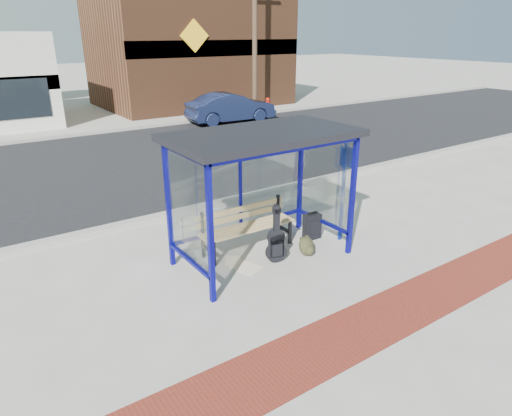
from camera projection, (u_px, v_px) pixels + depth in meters
ground at (263, 258)px, 8.64m from camera, size 120.00×120.00×0.00m
brick_paver_strip at (366, 326)px, 6.64m from camera, size 60.00×1.00×0.01m
curb_near at (192, 209)px, 10.84m from camera, size 60.00×0.25×0.12m
street_asphalt at (120, 164)px, 14.77m from camera, size 60.00×10.00×0.00m
curb_far at (78, 135)px, 18.67m from camera, size 60.00×0.25×0.12m
far_sidewalk at (67, 128)px, 20.15m from camera, size 60.00×4.00×0.01m
bus_shelter at (261, 151)px, 7.94m from camera, size 3.30×1.80×2.42m
storefront_brown at (190, 46)px, 25.90m from camera, size 10.00×7.08×6.40m
tree_right at (225, 8)px, 30.15m from camera, size 3.60×3.60×7.03m
utility_pole_east at (255, 29)px, 22.19m from camera, size 1.60×0.24×8.00m
bench at (246, 225)px, 8.82m from camera, size 1.96×0.50×0.92m
guitar_bag at (276, 243)px, 8.37m from camera, size 0.40×0.20×1.07m
suitcase at (312, 226)px, 9.36m from camera, size 0.35×0.24×0.59m
backpack at (307, 247)px, 8.69m from camera, size 0.32×0.29×0.38m
sign_post at (344, 185)px, 9.00m from camera, size 0.12×0.25×2.09m
newspaper_a at (241, 265)px, 8.37m from camera, size 0.50×0.51×0.01m
newspaper_b at (251, 269)px, 8.23m from camera, size 0.49×0.44×0.01m
newspaper_c at (233, 260)px, 8.55m from camera, size 0.44×0.47×0.01m
parked_car at (231, 108)px, 21.25m from camera, size 4.24×1.77×1.36m
fire_hydrant at (268, 104)px, 24.22m from camera, size 0.32×0.22×0.74m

